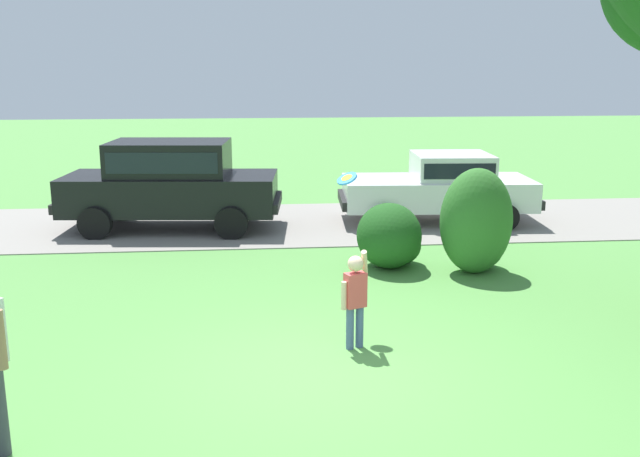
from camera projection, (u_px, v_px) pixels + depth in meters
The scene contains 8 objects.
ground_plane at pixel (319, 373), 8.27m from camera, with size 80.00×80.00×0.00m, color #518E42.
driveway_strip at pixel (287, 223), 15.97m from camera, with size 28.00×4.40×0.02m, color gray.
shrub_near_tree at pixel (391, 238), 12.50m from camera, with size 1.19×1.27×1.16m.
shrub_centre_left at pixel (477, 225), 12.12m from camera, with size 1.24×1.17×1.82m.
parked_sedan at pixel (441, 185), 16.01m from camera, with size 4.49×2.28×1.56m.
parked_suv at pixel (171, 180), 15.23m from camera, with size 4.84×2.40×1.92m.
child_thrower at pixel (355, 294), 8.85m from camera, with size 0.39×0.37×1.29m.
frisbee at pixel (347, 178), 9.40m from camera, with size 0.29×0.28×0.20m.
Camera 1 is at (-0.70, -7.64, 3.52)m, focal length 39.78 mm.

